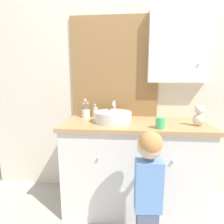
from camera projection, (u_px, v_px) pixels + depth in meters
name	position (u px, v px, depth m)	size (l,w,h in m)	color
wall_back	(136.00, 76.00, 1.82)	(3.20, 0.18, 2.50)	beige
vanity_counter	(133.00, 165.00, 1.68)	(1.30, 0.57, 0.85)	silver
sink_basin	(113.00, 116.00, 1.61)	(0.35, 0.39, 0.18)	silver
toothbrush_holder	(86.00, 113.00, 1.79)	(0.08, 0.08, 0.19)	silver
soap_dispenser	(95.00, 112.00, 1.81)	(0.05, 0.05, 0.14)	beige
child_figure	(149.00, 179.00, 1.17)	(0.19, 0.44, 0.92)	slate
teddy_bear	(199.00, 116.00, 1.46)	(0.10, 0.08, 0.18)	beige
drinking_cup	(161.00, 123.00, 1.38)	(0.08, 0.08, 0.09)	#4CC670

